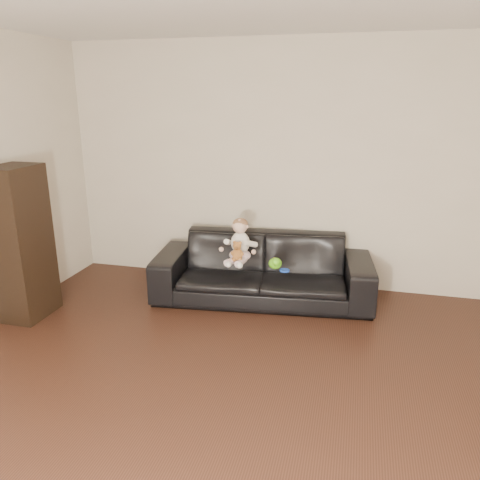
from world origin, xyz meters
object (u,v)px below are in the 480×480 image
(sofa, at_px, (263,268))
(toy_green, at_px, (275,263))
(cabinet, at_px, (21,243))
(toy_rattle, at_px, (274,262))
(baby, at_px, (240,243))
(toy_blue_disc, at_px, (285,270))
(teddy_bear, at_px, (237,251))

(sofa, bearing_deg, toy_green, -60.78)
(sofa, xyz_separation_m, cabinet, (-2.09, -0.95, 0.40))
(toy_rattle, bearing_deg, toy_green, -73.09)
(baby, relative_size, toy_blue_disc, 4.73)
(sofa, bearing_deg, toy_blue_disc, -52.55)
(cabinet, relative_size, toy_rattle, 18.66)
(sofa, height_order, toy_green, sofa)
(toy_rattle, bearing_deg, toy_blue_disc, -41.74)
(toy_green, bearing_deg, toy_blue_disc, -23.64)
(teddy_bear, distance_m, toy_blue_disc, 0.50)
(sofa, height_order, baby, baby)
(sofa, height_order, cabinet, cabinet)
(cabinet, relative_size, toy_blue_disc, 15.37)
(sofa, xyz_separation_m, toy_rattle, (0.15, -0.18, 0.14))
(sofa, bearing_deg, toy_rattle, -55.70)
(toy_blue_disc, bearing_deg, toy_rattle, 138.26)
(baby, distance_m, toy_blue_disc, 0.55)
(teddy_bear, distance_m, toy_green, 0.39)
(teddy_bear, height_order, toy_blue_disc, teddy_bear)
(toy_green, height_order, toy_rattle, toy_green)
(sofa, distance_m, toy_green, 0.33)
(sofa, distance_m, teddy_bear, 0.41)
(toy_rattle, bearing_deg, sofa, 130.51)
(toy_rattle, xyz_separation_m, toy_blue_disc, (0.12, -0.11, -0.03))
(sofa, relative_size, teddy_bear, 11.15)
(baby, relative_size, toy_green, 2.88)
(toy_green, bearing_deg, toy_rattle, 106.91)
(teddy_bear, xyz_separation_m, toy_rattle, (0.36, 0.07, -0.11))
(cabinet, height_order, teddy_bear, cabinet)
(cabinet, relative_size, teddy_bear, 7.27)
(toy_green, bearing_deg, baby, 162.39)
(sofa, relative_size, toy_green, 14.36)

